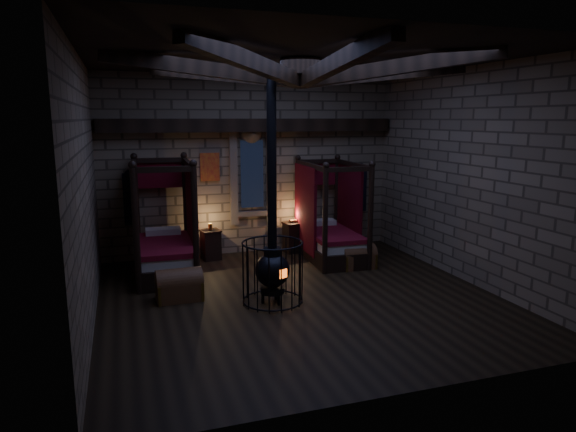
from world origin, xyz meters
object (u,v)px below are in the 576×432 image
object	(u,v)px
bed_left	(165,247)
trunk_left	(179,286)
bed_right	(330,235)
trunk_right	(358,257)
stove	(272,267)

from	to	relation	value
bed_left	trunk_left	distance (m)	1.73
bed_left	bed_right	distance (m)	3.74
bed_left	trunk_left	world-z (taller)	bed_left
bed_left	trunk_right	size ratio (longest dim) A/B	3.15
stove	trunk_right	bearing A→B (deg)	8.78
stove	bed_right	bearing A→B (deg)	25.68
bed_right	trunk_right	distance (m)	1.01
trunk_right	stove	xyz separation A→B (m)	(-2.36, -1.48, 0.41)
stove	trunk_left	bearing A→B (deg)	133.82
stove	bed_left	bearing A→B (deg)	101.76
bed_left	stove	bearing A→B (deg)	-52.77
bed_left	bed_right	bearing A→B (deg)	2.94
bed_right	trunk_left	bearing A→B (deg)	-151.59
bed_right	trunk_right	world-z (taller)	bed_right
bed_right	trunk_left	world-z (taller)	bed_right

